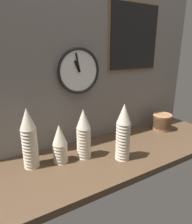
{
  "coord_description": "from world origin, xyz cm",
  "views": [
    {
      "loc": [
        -76.52,
        -93.01,
        63.32
      ],
      "look_at": [
        -18.49,
        4.0,
        27.27
      ],
      "focal_mm": 32.0,
      "sensor_mm": 36.0,
      "label": 1
    }
  ],
  "objects_px": {
    "cup_stack_left": "(60,144)",
    "cup_stack_center_left": "(84,134)",
    "menu_board": "(134,37)",
    "cup_stack_far_left": "(29,138)",
    "bowl_stack_far_right": "(162,121)",
    "cup_stack_center": "(123,132)",
    "wall_clock": "(79,71)"
  },
  "relations": [
    {
      "from": "wall_clock",
      "to": "cup_stack_left",
      "type": "bearing_deg",
      "value": -141.19
    },
    {
      "from": "cup_stack_center_left",
      "to": "menu_board",
      "type": "height_order",
      "value": "menu_board"
    },
    {
      "from": "cup_stack_center",
      "to": "bowl_stack_far_right",
      "type": "relative_size",
      "value": 2.26
    },
    {
      "from": "cup_stack_center_left",
      "to": "bowl_stack_far_right",
      "type": "distance_m",
      "value": 0.75
    },
    {
      "from": "bowl_stack_far_right",
      "to": "cup_stack_center_left",
      "type": "bearing_deg",
      "value": -175.32
    },
    {
      "from": "cup_stack_left",
      "to": "cup_stack_center_left",
      "type": "bearing_deg",
      "value": -8.69
    },
    {
      "from": "cup_stack_center",
      "to": "cup_stack_far_left",
      "type": "distance_m",
      "value": 0.53
    },
    {
      "from": "cup_stack_left",
      "to": "wall_clock",
      "type": "xyz_separation_m",
      "value": [
        0.22,
        0.18,
        0.38
      ]
    },
    {
      "from": "cup_stack_left",
      "to": "cup_stack_center_left",
      "type": "relative_size",
      "value": 0.75
    },
    {
      "from": "wall_clock",
      "to": "menu_board",
      "type": "bearing_deg",
      "value": 1.12
    },
    {
      "from": "cup_stack_center",
      "to": "cup_stack_far_left",
      "type": "xyz_separation_m",
      "value": [
        -0.49,
        0.19,
        0.0
      ]
    },
    {
      "from": "cup_stack_far_left",
      "to": "menu_board",
      "type": "bearing_deg",
      "value": 10.02
    },
    {
      "from": "cup_stack_center_left",
      "to": "cup_stack_left",
      "type": "bearing_deg",
      "value": 171.31
    },
    {
      "from": "wall_clock",
      "to": "menu_board",
      "type": "xyz_separation_m",
      "value": [
        0.46,
        0.01,
        0.21
      ]
    },
    {
      "from": "cup_stack_left",
      "to": "cup_stack_center_left",
      "type": "height_order",
      "value": "cup_stack_center_left"
    },
    {
      "from": "cup_stack_center",
      "to": "wall_clock",
      "type": "height_order",
      "value": "wall_clock"
    },
    {
      "from": "wall_clock",
      "to": "cup_stack_center_left",
      "type": "bearing_deg",
      "value": -110.87
    },
    {
      "from": "cup_stack_center_left",
      "to": "cup_stack_center",
      "type": "xyz_separation_m",
      "value": [
        0.19,
        -0.13,
        0.02
      ]
    },
    {
      "from": "menu_board",
      "to": "cup_stack_far_left",
      "type": "bearing_deg",
      "value": -169.98
    },
    {
      "from": "cup_stack_left",
      "to": "menu_board",
      "type": "bearing_deg",
      "value": 15.28
    },
    {
      "from": "cup_stack_left",
      "to": "wall_clock",
      "type": "height_order",
      "value": "wall_clock"
    },
    {
      "from": "cup_stack_far_left",
      "to": "bowl_stack_far_right",
      "type": "relative_size",
      "value": 2.26
    },
    {
      "from": "cup_stack_far_left",
      "to": "menu_board",
      "type": "distance_m",
      "value": 1.0
    },
    {
      "from": "cup_stack_center",
      "to": "bowl_stack_far_right",
      "type": "distance_m",
      "value": 0.6
    },
    {
      "from": "cup_stack_left",
      "to": "cup_stack_center_left",
      "type": "distance_m",
      "value": 0.15
    },
    {
      "from": "cup_stack_center_left",
      "to": "bowl_stack_far_right",
      "type": "bearing_deg",
      "value": 4.68
    },
    {
      "from": "wall_clock",
      "to": "menu_board",
      "type": "relative_size",
      "value": 0.63
    },
    {
      "from": "cup_stack_center",
      "to": "wall_clock",
      "type": "distance_m",
      "value": 0.48
    },
    {
      "from": "cup_stack_center_left",
      "to": "menu_board",
      "type": "xyz_separation_m",
      "value": [
        0.53,
        0.21,
        0.56
      ]
    },
    {
      "from": "cup_stack_left",
      "to": "cup_stack_center",
      "type": "relative_size",
      "value": 0.67
    },
    {
      "from": "cup_stack_center",
      "to": "menu_board",
      "type": "distance_m",
      "value": 0.72
    },
    {
      "from": "cup_stack_center_left",
      "to": "cup_stack_center",
      "type": "relative_size",
      "value": 0.89
    }
  ]
}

